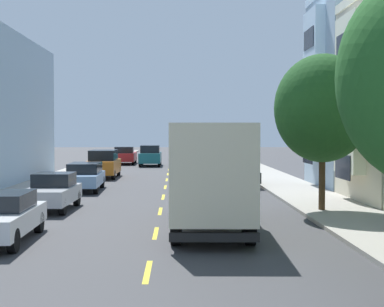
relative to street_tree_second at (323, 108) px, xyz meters
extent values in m
plane|color=#38383A|center=(-6.40, 13.70, -4.13)|extent=(160.00, 160.00, 0.00)
cube|color=#A39E93|center=(-13.50, 11.70, -4.06)|extent=(3.20, 120.00, 0.14)
cube|color=#A39E93|center=(0.70, 11.70, -4.06)|extent=(3.20, 120.00, 0.14)
cube|color=yellow|center=(-6.40, -9.30, -4.13)|extent=(0.14, 2.20, 0.01)
cube|color=yellow|center=(-6.40, -4.30, -4.13)|extent=(0.14, 2.20, 0.01)
cube|color=yellow|center=(-6.40, 0.70, -4.13)|extent=(0.14, 2.20, 0.01)
cube|color=yellow|center=(-6.40, 5.70, -4.13)|extent=(0.14, 2.20, 0.01)
cube|color=yellow|center=(-6.40, 10.70, -4.13)|extent=(0.14, 2.20, 0.01)
cube|color=yellow|center=(-6.40, 15.70, -4.13)|extent=(0.14, 2.20, 0.01)
cube|color=yellow|center=(-6.40, 20.70, -4.13)|extent=(0.14, 2.20, 0.01)
cube|color=yellow|center=(-6.40, 25.70, -4.13)|extent=(0.14, 2.20, 0.01)
cube|color=yellow|center=(-6.40, 30.70, -4.13)|extent=(0.14, 2.20, 0.01)
cube|color=white|center=(2.02, 3.15, 0.77)|extent=(0.55, 3.02, 7.08)
cube|color=#1E232D|center=(1.73, 3.15, -2.50)|extent=(0.04, 2.29, 1.10)
cube|color=#1E232D|center=(1.73, 3.15, 0.22)|extent=(0.04, 2.29, 1.10)
cube|color=#1E232D|center=(1.73, 3.15, 2.94)|extent=(0.04, 2.29, 1.10)
cube|color=#CAE7FE|center=(2.02, 10.05, 1.72)|extent=(0.55, 3.02, 8.46)
cube|color=#1E232D|center=(1.73, 10.05, -2.18)|extent=(0.04, 2.29, 1.10)
cube|color=#1E232D|center=(1.73, 10.05, 1.07)|extent=(0.04, 2.29, 1.10)
cube|color=#1E232D|center=(1.73, 10.05, 4.33)|extent=(0.04, 2.29, 1.10)
cylinder|color=#47331E|center=(0.00, 0.00, -2.79)|extent=(0.25, 0.25, 2.40)
ellipsoid|color=#1E4C1E|center=(0.00, 0.00, 0.01)|extent=(3.80, 3.80, 4.26)
cube|color=beige|center=(-4.64, -4.59, -2.07)|extent=(2.60, 5.79, 2.80)
cube|color=beige|center=(-4.49, -0.59, -2.37)|extent=(2.37, 1.98, 2.20)
cube|color=black|center=(-4.46, 0.31, -1.89)|extent=(2.02, 0.15, 0.97)
cube|color=black|center=(-4.74, -7.36, -3.70)|extent=(2.40, 0.25, 0.24)
cylinder|color=black|center=(-3.43, -0.58, -3.65)|extent=(0.31, 0.97, 0.96)
cylinder|color=black|center=(-5.55, -0.50, -3.65)|extent=(0.31, 0.97, 0.96)
cylinder|color=black|center=(-3.64, -6.28, -3.65)|extent=(0.31, 0.97, 0.96)
cylinder|color=black|center=(-5.76, -6.21, -3.65)|extent=(0.31, 0.97, 0.96)
cylinder|color=black|center=(-3.60, -5.18, -3.65)|extent=(0.31, 0.97, 0.96)
cylinder|color=black|center=(-5.72, -5.11, -3.65)|extent=(0.31, 0.97, 0.96)
cube|color=#AD1E1E|center=(-10.82, 34.15, -3.40)|extent=(2.08, 5.33, 0.80)
cube|color=black|center=(-10.80, 32.99, -2.70)|extent=(1.78, 1.62, 0.60)
cylinder|color=black|center=(-11.68, 32.34, -3.80)|extent=(0.23, 0.66, 0.66)
cylinder|color=black|center=(-9.90, 32.36, -3.80)|extent=(0.23, 0.66, 0.66)
cylinder|color=black|center=(-11.73, 35.94, -3.80)|extent=(0.23, 0.66, 0.66)
cylinder|color=black|center=(-9.95, 35.97, -3.80)|extent=(0.23, 0.66, 0.66)
cube|color=#333338|center=(-2.01, 27.62, -3.49)|extent=(1.89, 4.73, 0.62)
cube|color=black|center=(-2.01, 27.25, -2.91)|extent=(1.64, 2.84, 0.55)
cylinder|color=black|center=(-1.24, 29.23, -3.80)|extent=(0.23, 0.66, 0.66)
cylinder|color=black|center=(-2.84, 29.21, -3.80)|extent=(0.23, 0.66, 0.66)
cylinder|color=black|center=(-1.19, 26.04, -3.80)|extent=(0.23, 0.66, 0.66)
cylinder|color=black|center=(-2.79, 26.01, -3.80)|extent=(0.23, 0.66, 0.66)
cube|color=silver|center=(-10.90, -5.63, -3.50)|extent=(1.88, 4.53, 0.60)
cube|color=black|center=(-10.90, -5.41, -2.95)|extent=(1.62, 2.19, 0.50)
cylinder|color=black|center=(-10.08, -7.15, -3.80)|extent=(0.23, 0.66, 0.66)
cylinder|color=black|center=(-10.13, -4.09, -3.80)|extent=(0.23, 0.66, 0.66)
cube|color=orange|center=(-10.82, 17.46, -3.35)|extent=(1.97, 4.81, 0.90)
cube|color=black|center=(-10.82, 17.46, -2.55)|extent=(1.73, 2.79, 0.70)
cylinder|color=black|center=(-11.69, 15.83, -3.80)|extent=(0.22, 0.66, 0.66)
cylinder|color=black|center=(-9.96, 15.82, -3.80)|extent=(0.22, 0.66, 0.66)
cylinder|color=black|center=(-11.68, 19.09, -3.80)|extent=(0.22, 0.66, 0.66)
cylinder|color=black|center=(-9.95, 19.09, -3.80)|extent=(0.22, 0.66, 0.66)
cube|color=#B2B5BA|center=(-10.85, 1.08, -3.49)|extent=(1.84, 4.04, 0.62)
cube|color=black|center=(-10.84, 1.56, -2.91)|extent=(1.57, 1.72, 0.55)
cylinder|color=black|center=(-11.65, -0.26, -3.80)|extent=(0.24, 0.67, 0.66)
cylinder|color=black|center=(-10.13, -0.30, -3.80)|extent=(0.24, 0.67, 0.66)
cylinder|color=black|center=(-11.58, 2.46, -3.80)|extent=(0.24, 0.67, 0.66)
cylinder|color=black|center=(-10.06, 2.42, -3.80)|extent=(0.24, 0.67, 0.66)
cube|color=black|center=(-2.02, 11.27, -3.50)|extent=(1.92, 4.55, 0.60)
cube|color=black|center=(-2.01, 11.04, -2.95)|extent=(1.64, 2.20, 0.50)
cylinder|color=black|center=(-1.27, 12.82, -3.80)|extent=(0.24, 0.67, 0.66)
cylinder|color=black|center=(-2.85, 12.77, -3.80)|extent=(0.24, 0.67, 0.66)
cylinder|color=black|center=(-1.19, 9.76, -3.80)|extent=(0.24, 0.67, 0.66)
cylinder|color=black|center=(-2.77, 9.71, -3.80)|extent=(0.24, 0.67, 0.66)
cube|color=tan|center=(-1.92, 36.62, -3.50)|extent=(1.88, 4.53, 0.60)
cube|color=black|center=(-1.92, 36.40, -2.95)|extent=(1.62, 2.19, 0.50)
cylinder|color=black|center=(-1.10, 38.14, -3.80)|extent=(0.23, 0.66, 0.66)
cylinder|color=black|center=(-2.68, 38.17, -3.80)|extent=(0.23, 0.66, 0.66)
cylinder|color=black|center=(-1.16, 35.08, -3.80)|extent=(0.23, 0.66, 0.66)
cylinder|color=black|center=(-2.74, 35.11, -3.80)|extent=(0.23, 0.66, 0.66)
cube|color=#7A9EC6|center=(-10.76, 8.77, -3.49)|extent=(1.95, 4.75, 0.62)
cube|color=black|center=(-10.77, 9.14, -2.91)|extent=(1.68, 2.86, 0.55)
cylinder|color=black|center=(-11.51, 7.15, -3.80)|extent=(0.24, 0.67, 0.66)
cylinder|color=black|center=(-9.91, 7.19, -3.80)|extent=(0.24, 0.67, 0.66)
cylinder|color=black|center=(-11.60, 10.34, -3.80)|extent=(0.24, 0.67, 0.66)
cylinder|color=black|center=(-10.00, 10.39, -3.80)|extent=(0.24, 0.67, 0.66)
cube|color=#195B60|center=(-8.20, 31.01, -3.35)|extent=(1.95, 4.80, 0.90)
cube|color=black|center=(-8.20, 31.01, -2.55)|extent=(1.72, 2.78, 0.70)
cylinder|color=black|center=(-9.07, 29.38, -3.80)|extent=(0.22, 0.66, 0.66)
cylinder|color=black|center=(-7.34, 29.38, -3.80)|extent=(0.22, 0.66, 0.66)
cylinder|color=black|center=(-9.07, 32.65, -3.80)|extent=(0.22, 0.66, 0.66)
cylinder|color=black|center=(-7.33, 32.65, -3.80)|extent=(0.22, 0.66, 0.66)
camera|label=1|loc=(-5.72, -22.43, -0.89)|focal=53.75mm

